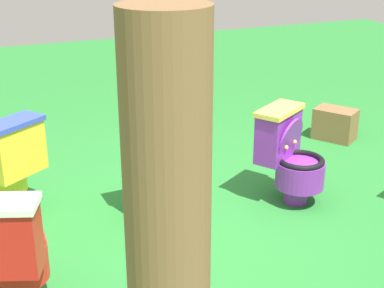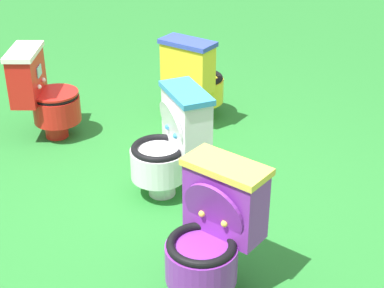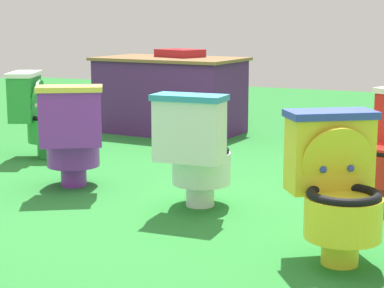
% 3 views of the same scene
% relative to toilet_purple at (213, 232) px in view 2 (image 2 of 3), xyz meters
% --- Properties ---
extents(ground, '(14.00, 14.00, 0.00)m').
position_rel_toilet_purple_xyz_m(ground, '(0.74, 0.15, -0.37)').
color(ground, '#26752D').
extents(toilet_purple, '(0.60, 0.63, 0.73)m').
position_rel_toilet_purple_xyz_m(toilet_purple, '(0.00, 0.00, 0.00)').
color(toilet_purple, purple).
rests_on(toilet_purple, ground).
extents(toilet_yellow, '(0.61, 0.63, 0.73)m').
position_rel_toilet_purple_xyz_m(toilet_yellow, '(1.98, -0.65, 0.00)').
color(toilet_yellow, yellow).
rests_on(toilet_yellow, ground).
extents(toilet_white, '(0.44, 0.51, 0.73)m').
position_rel_toilet_purple_xyz_m(toilet_white, '(0.99, -0.11, 0.00)').
color(toilet_white, white).
rests_on(toilet_white, ground).
extents(toilet_red, '(0.55, 0.60, 0.73)m').
position_rel_toilet_purple_xyz_m(toilet_red, '(2.11, 0.56, -0.00)').
color(toilet_red, red).
rests_on(toilet_red, ground).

